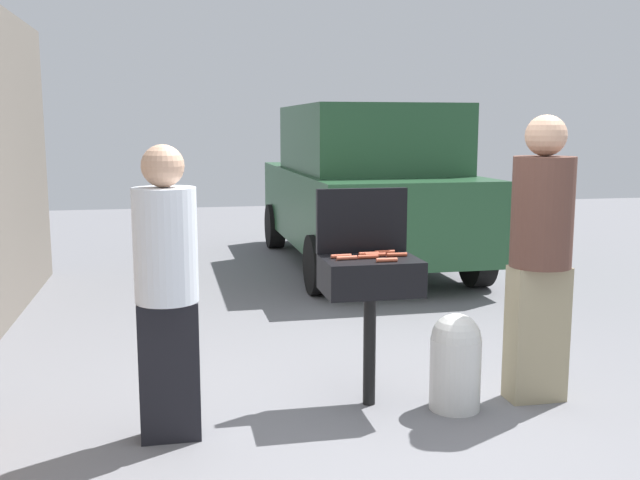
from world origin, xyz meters
TOP-DOWN VIEW (x-y plane):
  - ground_plane at (0.00, 0.00)m, footprint 24.00×24.00m
  - bbq_grill at (-0.07, 0.22)m, footprint 0.60×0.44m
  - grill_lid_open at (-0.07, 0.44)m, footprint 0.60×0.05m
  - hot_dog_0 at (-0.23, 0.19)m, footprint 0.13×0.03m
  - hot_dog_1 at (-0.02, 0.26)m, footprint 0.13×0.03m
  - hot_dog_2 at (-0.25, 0.26)m, footprint 0.13×0.03m
  - hot_dog_3 at (0.11, 0.24)m, footprint 0.13×0.03m
  - hot_dog_4 at (-0.09, 0.21)m, footprint 0.13×0.03m
  - hot_dog_5 at (-0.01, 0.08)m, footprint 0.13×0.03m
  - hot_dog_6 at (-0.06, 0.31)m, footprint 0.13×0.03m
  - hot_dog_7 at (0.06, 0.34)m, footprint 0.13×0.03m
  - propane_tank at (0.44, 0.04)m, footprint 0.32×0.32m
  - person_left at (-1.32, -0.05)m, footprint 0.35×0.35m
  - person_right at (1.02, 0.09)m, footprint 0.39×0.39m
  - parked_minivan at (1.11, 4.79)m, footprint 2.06×4.42m

SIDE VIEW (x-z plane):
  - ground_plane at x=0.00m, z-range 0.00..0.00m
  - propane_tank at x=0.44m, z-range 0.01..0.63m
  - bbq_grill at x=-0.07m, z-range 0.33..1.29m
  - person_left at x=-1.32m, z-range 0.07..1.75m
  - hot_dog_0 at x=-0.23m, z-range 0.95..0.98m
  - hot_dog_1 at x=-0.02m, z-range 0.95..0.98m
  - hot_dog_2 at x=-0.25m, z-range 0.95..0.98m
  - hot_dog_3 at x=0.11m, z-range 0.95..0.98m
  - hot_dog_4 at x=-0.09m, z-range 0.95..0.98m
  - hot_dog_5 at x=-0.01m, z-range 0.95..0.98m
  - hot_dog_6 at x=-0.06m, z-range 0.95..0.98m
  - hot_dog_7 at x=0.06m, z-range 0.95..0.98m
  - person_right at x=1.02m, z-range 0.08..1.92m
  - parked_minivan at x=1.11m, z-range 0.02..2.04m
  - grill_lid_open at x=-0.07m, z-range 0.95..1.37m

